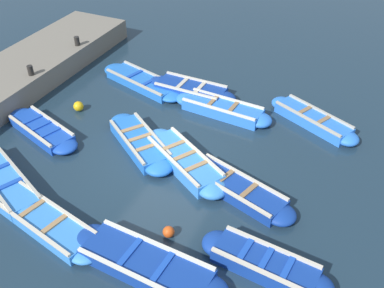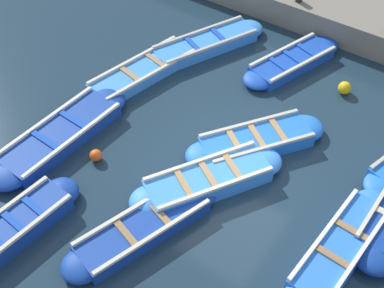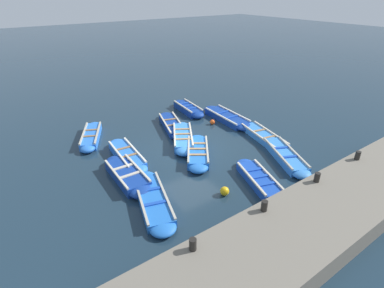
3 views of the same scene
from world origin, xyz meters
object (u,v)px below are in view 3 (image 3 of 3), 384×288
at_px(buoy_orange_near, 195,115).
at_px(bollard_mid_north, 317,177).
at_px(boat_bow_out, 285,155).
at_px(boat_inner_gap, 91,136).
at_px(boat_tucked, 188,109).
at_px(boat_near_quay, 172,125).
at_px(boat_drifting, 127,156).
at_px(bollard_south, 193,244).
at_px(buoy_white_drifting, 212,122).
at_px(boat_centre, 259,180).
at_px(bollard_north, 358,155).
at_px(bollard_mid_south, 264,206).
at_px(boat_far_corner, 227,117).
at_px(boat_stern_in, 264,136).
at_px(buoy_yellow_far, 225,191).
at_px(boat_broadside, 183,138).
at_px(boat_end_of_row, 198,152).
at_px(boat_outer_left, 127,175).
at_px(boat_mid_row, 153,200).

bearing_deg(buoy_orange_near, bollard_mid_north, 173.18).
xyz_separation_m(boat_bow_out, boat_inner_gap, (6.94, 6.46, 0.01)).
bearing_deg(boat_tucked, buoy_orange_near, 168.57).
height_order(boat_near_quay, buoy_orange_near, boat_near_quay).
bearing_deg(boat_inner_gap, boat_drifting, -167.32).
relative_size(bollard_south, buoy_white_drifting, 1.22).
xyz_separation_m(boat_centre, buoy_white_drifting, (5.55, -2.08, -0.01)).
xyz_separation_m(boat_drifting, buoy_orange_near, (2.23, -5.34, -0.06)).
relative_size(boat_near_quay, buoy_orange_near, 13.89).
xyz_separation_m(bollard_north, bollard_mid_south, (0.00, 5.34, 0.00)).
bearing_deg(boat_bow_out, boat_far_corner, -9.60).
xyz_separation_m(boat_inner_gap, boat_stern_in, (-5.03, -7.16, -0.03)).
distance_m(bollard_north, buoy_yellow_far, 5.56).
bearing_deg(boat_near_quay, boat_bow_out, -157.93).
relative_size(boat_near_quay, boat_broadside, 1.06).
xyz_separation_m(boat_end_of_row, boat_tucked, (4.80, -2.77, 0.02)).
distance_m(boat_near_quay, boat_tucked, 2.55).
bearing_deg(bollard_north, boat_tucked, 8.26).
height_order(bollard_north, buoy_white_drifting, bollard_north).
distance_m(boat_bow_out, boat_stern_in, 2.04).
relative_size(boat_outer_left, bollard_south, 9.78).
xyz_separation_m(boat_near_quay, bollard_mid_north, (-8.33, -0.84, 0.80)).
bearing_deg(boat_centre, boat_near_quay, 0.09).
bearing_deg(boat_inner_gap, bollard_mid_south, -166.52).
relative_size(boat_end_of_row, boat_tucked, 1.03).
xyz_separation_m(boat_near_quay, buoy_white_drifting, (-0.94, -2.09, -0.02)).
bearing_deg(bollard_mid_south, buoy_yellow_far, -6.57).
bearing_deg(boat_broadside, boat_mid_row, 133.83).
height_order(boat_centre, bollard_south, bollard_south).
distance_m(boat_stern_in, boat_broadside, 4.10).
relative_size(boat_near_quay, boat_outer_left, 1.08).
bearing_deg(boat_broadside, bollard_south, 148.23).
distance_m(boat_tucked, buoy_orange_near, 1.01).
bearing_deg(boat_broadside, boat_far_corner, -77.75).
xyz_separation_m(boat_far_corner, buoy_yellow_far, (-5.33, 4.78, -0.00)).
bearing_deg(boat_mid_row, boat_inner_gap, 0.83).
distance_m(bollard_mid_north, bollard_south, 5.34).
bearing_deg(buoy_white_drifting, boat_broadside, 107.27).
distance_m(boat_end_of_row, boat_centre, 3.23).
bearing_deg(boat_end_of_row, buoy_orange_near, -34.00).
distance_m(boat_mid_row, boat_end_of_row, 3.80).
bearing_deg(buoy_orange_near, buoy_white_drifting, -171.68).
height_order(boat_bow_out, buoy_orange_near, boat_bow_out).
xyz_separation_m(boat_near_quay, boat_drifting, (-1.76, 3.45, 0.03)).
distance_m(boat_mid_row, boat_stern_in, 7.19).
xyz_separation_m(boat_far_corner, boat_end_of_row, (-2.40, 3.86, 0.01)).
xyz_separation_m(boat_far_corner, bollard_mid_south, (-7.38, 5.02, 0.79)).
bearing_deg(bollard_south, boat_bow_out, -69.87).
distance_m(boat_near_quay, boat_centre, 6.50).
bearing_deg(boat_end_of_row, boat_stern_in, -98.43).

